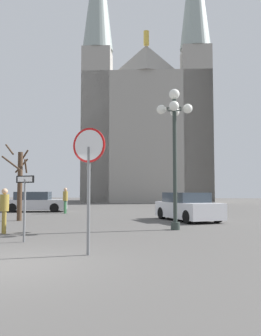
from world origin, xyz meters
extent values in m
plane|color=#514F4C|center=(0.00, 0.00, 0.00)|extent=(120.00, 120.00, 0.00)
cube|color=gray|center=(-1.32, 39.35, 8.17)|extent=(17.44, 13.76, 16.34)
pyramid|color=gray|center=(-0.74, 34.41, 18.09)|extent=(5.85, 2.65, 3.50)
cylinder|color=gold|center=(-0.74, 34.41, 20.74)|extent=(0.70, 0.70, 1.80)
cube|color=gray|center=(-7.07, 34.46, 9.75)|extent=(3.98, 3.98, 19.51)
cube|color=gray|center=(5.41, 35.94, 9.75)|extent=(3.98, 3.98, 19.51)
cylinder|color=slate|center=(1.50, 1.36, 1.33)|extent=(0.08, 0.08, 2.65)
cylinder|color=red|center=(1.50, 1.36, 2.70)|extent=(0.86, 0.19, 0.87)
cylinder|color=white|center=(1.50, 1.34, 2.70)|extent=(0.75, 0.14, 0.77)
cylinder|color=slate|center=(-1.00, 3.01, 0.96)|extent=(0.07, 0.07, 1.91)
cube|color=black|center=(-1.00, 3.01, 1.91)|extent=(0.66, 0.20, 0.22)
cube|color=white|center=(-1.00, 2.99, 1.91)|extent=(0.55, 0.15, 0.15)
cylinder|color=#2D3833|center=(3.46, 6.96, 2.64)|extent=(0.16, 0.16, 5.28)
cylinder|color=#2D3833|center=(3.46, 6.96, 0.15)|extent=(0.36, 0.36, 0.30)
sphere|color=white|center=(3.46, 6.96, 5.49)|extent=(0.43, 0.43, 0.43)
sphere|color=white|center=(3.99, 6.96, 4.88)|extent=(0.39, 0.39, 0.39)
cylinder|color=#2D3833|center=(3.73, 6.96, 4.88)|extent=(0.05, 0.53, 0.05)
sphere|color=white|center=(3.46, 7.49, 4.88)|extent=(0.39, 0.39, 0.39)
cylinder|color=#2D3833|center=(3.46, 7.22, 4.88)|extent=(0.53, 0.05, 0.05)
sphere|color=white|center=(2.92, 6.96, 4.88)|extent=(0.39, 0.39, 0.39)
cylinder|color=#2D3833|center=(3.19, 6.96, 4.88)|extent=(0.05, 0.53, 0.05)
sphere|color=white|center=(3.46, 6.42, 4.88)|extent=(0.39, 0.39, 0.39)
cylinder|color=#2D3833|center=(3.46, 6.69, 4.88)|extent=(0.53, 0.05, 0.05)
cylinder|color=#473323|center=(-4.61, 9.63, 1.78)|extent=(0.25, 0.25, 3.55)
cylinder|color=#473323|center=(-4.34, 9.71, 2.82)|extent=(0.26, 0.62, 0.70)
cylinder|color=#473323|center=(-4.81, 9.04, 2.94)|extent=(1.26, 0.50, 0.80)
cylinder|color=#473323|center=(-5.00, 9.22, 3.66)|extent=(0.93, 0.88, 0.67)
cylinder|color=#473323|center=(-4.60, 9.91, 3.28)|extent=(0.62, 0.11, 0.86)
cylinder|color=#473323|center=(-4.69, 9.93, 2.86)|extent=(0.68, 0.26, 0.78)
cube|color=silver|center=(4.00, 11.05, 0.55)|extent=(3.62, 4.47, 0.80)
cube|color=#333D47|center=(3.90, 11.22, 1.20)|extent=(2.57, 2.81, 0.50)
cylinder|color=black|center=(5.41, 10.24, 0.32)|extent=(0.51, 0.67, 0.64)
cylinder|color=black|center=(3.97, 9.43, 0.32)|extent=(0.51, 0.67, 0.64)
cylinder|color=black|center=(4.03, 12.66, 0.32)|extent=(0.51, 0.67, 0.64)
cylinder|color=black|center=(2.59, 11.85, 0.32)|extent=(0.51, 0.67, 0.64)
cube|color=#B7B7BC|center=(-6.86, 16.47, 0.51)|extent=(4.57, 2.64, 0.73)
cube|color=#333D47|center=(-7.07, 16.43, 1.16)|extent=(2.69, 2.06, 0.57)
cylinder|color=black|center=(-5.60, 17.56, 0.32)|extent=(0.67, 0.35, 0.64)
cylinder|color=black|center=(-5.26, 16.03, 0.32)|extent=(0.67, 0.35, 0.64)
cylinder|color=black|center=(-8.46, 16.92, 0.32)|extent=(0.67, 0.35, 0.64)
cylinder|color=black|center=(-8.12, 15.39, 0.32)|extent=(0.67, 0.35, 0.64)
cylinder|color=#33663F|center=(-4.08, 15.07, 0.43)|extent=(0.12, 0.12, 0.85)
cylinder|color=#33663F|center=(-4.10, 14.91, 0.43)|extent=(0.12, 0.12, 0.85)
cylinder|color=olive|center=(-4.09, 14.99, 1.17)|extent=(0.32, 0.32, 0.64)
sphere|color=tan|center=(-4.09, 14.99, 1.61)|extent=(0.23, 0.23, 0.23)
cylinder|color=olive|center=(-2.62, 4.71, 0.41)|extent=(0.12, 0.12, 0.81)
cylinder|color=olive|center=(-2.73, 4.83, 0.41)|extent=(0.12, 0.12, 0.81)
cylinder|color=olive|center=(-2.68, 4.77, 1.12)|extent=(0.32, 0.32, 0.61)
sphere|color=tan|center=(-2.68, 4.77, 1.53)|extent=(0.22, 0.22, 0.22)
camera|label=1|loc=(3.83, -6.66, 1.59)|focal=35.92mm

